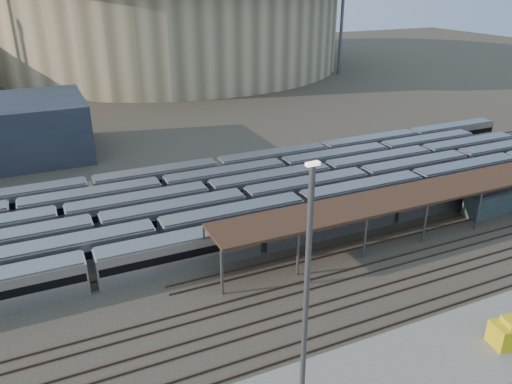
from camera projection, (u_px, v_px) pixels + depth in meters
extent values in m
plane|color=#383026|center=(298.00, 282.00, 52.25)|extent=(420.00, 420.00, 0.00)
cube|color=#BAB9BE|center=(259.00, 235.00, 57.88)|extent=(112.00, 2.90, 3.60)
cube|color=#BAB9BE|center=(301.00, 209.00, 64.39)|extent=(112.00, 2.90, 3.60)
cube|color=#BAB9BE|center=(245.00, 205.00, 65.57)|extent=(112.00, 2.90, 3.60)
cube|color=#BAB9BE|center=(209.00, 197.00, 67.74)|extent=(112.00, 2.90, 3.60)
cube|color=#BAB9BE|center=(163.00, 193.00, 69.25)|extent=(112.00, 2.90, 3.60)
cube|color=#BAB9BE|center=(218.00, 172.00, 76.45)|extent=(112.00, 2.90, 3.60)
cylinder|color=#545458|center=(222.00, 273.00, 49.30)|extent=(0.30, 0.30, 5.00)
cylinder|color=#545458|center=(204.00, 248.00, 53.81)|extent=(0.30, 0.30, 5.00)
cylinder|color=#545458|center=(298.00, 254.00, 52.55)|extent=(0.30, 0.30, 5.00)
cylinder|color=#545458|center=(275.00, 232.00, 57.06)|extent=(0.30, 0.30, 5.00)
cylinder|color=#545458|center=(365.00, 238.00, 55.80)|extent=(0.30, 0.30, 5.00)
cylinder|color=#545458|center=(338.00, 218.00, 60.31)|extent=(0.30, 0.30, 5.00)
cylinder|color=#545458|center=(425.00, 224.00, 59.05)|extent=(0.30, 0.30, 5.00)
cylinder|color=#545458|center=(395.00, 206.00, 63.56)|extent=(0.30, 0.30, 5.00)
cylinder|color=#545458|center=(478.00, 211.00, 62.30)|extent=(0.30, 0.30, 5.00)
cylinder|color=#545458|center=(447.00, 195.00, 66.81)|extent=(0.30, 0.30, 5.00)
cylinder|color=#545458|center=(493.00, 185.00, 70.06)|extent=(0.30, 0.30, 5.00)
cube|color=#352415|center=(440.00, 189.00, 61.87)|extent=(60.00, 6.00, 0.30)
cube|color=#4C3323|center=(307.00, 290.00, 50.75)|extent=(170.00, 0.12, 0.18)
cube|color=#4C3323|center=(299.00, 283.00, 52.01)|extent=(170.00, 0.12, 0.18)
cube|color=#4C3323|center=(328.00, 312.00, 47.42)|extent=(170.00, 0.12, 0.18)
cube|color=#4C3323|center=(319.00, 304.00, 48.67)|extent=(170.00, 0.12, 0.18)
cube|color=#4C3323|center=(352.00, 338.00, 44.08)|extent=(170.00, 0.12, 0.18)
cube|color=#4C3323|center=(342.00, 328.00, 45.33)|extent=(170.00, 0.12, 0.18)
cylinder|color=tan|center=(168.00, 24.00, 172.99)|extent=(116.00, 116.00, 28.00)
cylinder|color=#545458|center=(342.00, 15.00, 155.06)|extent=(1.00, 1.00, 36.00)
cylinder|color=#545458|center=(54.00, 11.00, 174.82)|extent=(1.00, 1.00, 36.00)
cube|color=#224D55|center=(505.00, 199.00, 67.95)|extent=(13.49, 3.22, 3.12)
cylinder|color=#545458|center=(305.00, 316.00, 30.84)|extent=(0.36, 0.36, 19.92)
cube|color=#FFF2CC|center=(313.00, 164.00, 26.82)|extent=(0.81, 0.33, 0.20)
cube|color=gold|center=(511.00, 333.00, 42.87)|extent=(3.67, 2.65, 2.10)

